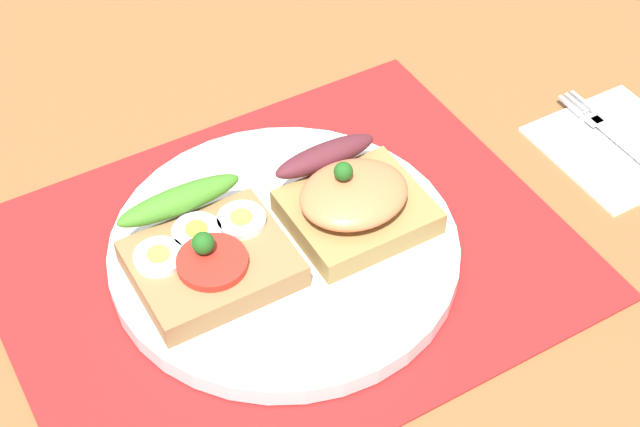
# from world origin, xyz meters

# --- Properties ---
(ground_plane) EXTENTS (1.20, 0.90, 0.03)m
(ground_plane) POSITION_xyz_m (0.00, 0.00, -0.02)
(ground_plane) COLOR brown
(placemat) EXTENTS (0.41, 0.32, 0.00)m
(placemat) POSITION_xyz_m (0.00, 0.00, 0.00)
(placemat) COLOR maroon
(placemat) RESTS_ON ground_plane
(plate) EXTENTS (0.25, 0.25, 0.02)m
(plate) POSITION_xyz_m (0.00, 0.00, 0.01)
(plate) COLOR white
(plate) RESTS_ON placemat
(sandwich_egg_tomato) EXTENTS (0.11, 0.10, 0.04)m
(sandwich_egg_tomato) POSITION_xyz_m (-0.06, 0.01, 0.03)
(sandwich_egg_tomato) COLOR olive
(sandwich_egg_tomato) RESTS_ON plate
(sandwich_salmon) EXTENTS (0.10, 0.10, 0.05)m
(sandwich_salmon) POSITION_xyz_m (0.06, -0.00, 0.04)
(sandwich_salmon) COLOR olive
(sandwich_salmon) RESTS_ON plate
(napkin) EXTENTS (0.11, 0.12, 0.01)m
(napkin) POSITION_xyz_m (0.30, -0.03, 0.00)
(napkin) COLOR white
(napkin) RESTS_ON ground_plane
(fork) EXTENTS (0.02, 0.15, 0.00)m
(fork) POSITION_xyz_m (0.30, -0.03, 0.01)
(fork) COLOR #B7B7BC
(fork) RESTS_ON napkin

